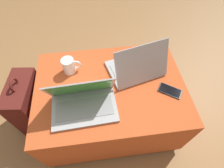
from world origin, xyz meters
name	(u,v)px	position (x,y,z in m)	size (l,w,h in m)	color
ground_plane	(111,117)	(0.00, 0.00, 0.00)	(14.00, 14.00, 0.00)	#9E7042
ottoman	(110,104)	(0.00, 0.00, 0.24)	(0.96, 0.69, 0.47)	maroon
laptop_near	(83,101)	(-0.17, -0.12, 0.52)	(0.38, 0.25, 0.23)	#B7B7BC
laptop_far	(137,67)	(0.19, 0.09, 0.52)	(0.39, 0.33, 0.25)	#B7B7BC
cell_phone	(170,91)	(0.36, -0.09, 0.47)	(0.15, 0.14, 0.01)	black
backpack	(29,104)	(-0.61, 0.08, 0.22)	(0.23, 0.34, 0.53)	#5B1E19
coffee_mug	(69,66)	(-0.25, 0.16, 0.52)	(0.12, 0.08, 0.10)	white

